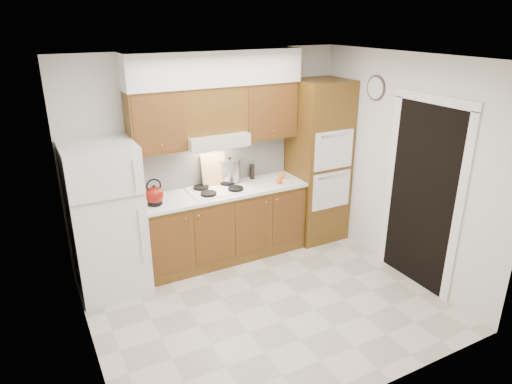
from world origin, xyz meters
TOP-DOWN VIEW (x-y plane):
  - floor at (0.00, 0.00)m, footprint 3.60×3.60m
  - ceiling at (0.00, 0.00)m, footprint 3.60×3.60m
  - wall_back at (0.00, 1.50)m, footprint 3.60×0.02m
  - wall_left at (-1.80, 0.00)m, footprint 0.02×3.00m
  - wall_right at (1.80, 0.00)m, footprint 0.02×3.00m
  - fridge at (-1.41, 1.14)m, footprint 0.75×0.72m
  - base_cabinets at (0.02, 1.20)m, footprint 2.11×0.60m
  - countertop at (0.03, 1.19)m, footprint 2.13×0.62m
  - backsplash at (0.02, 1.49)m, footprint 2.11×0.03m
  - oven_cabinet at (1.44, 1.18)m, footprint 0.70×0.65m
  - upper_cab_left at (-0.71, 1.33)m, footprint 0.63×0.33m
  - upper_cab_right at (0.72, 1.33)m, footprint 0.73×0.33m
  - range_hood at (-0.02, 1.27)m, footprint 0.75×0.45m
  - upper_cab_over_hood at (-0.02, 1.33)m, footprint 0.75×0.33m
  - soffit at (0.03, 1.32)m, footprint 2.13×0.36m
  - cooktop at (-0.02, 1.21)m, footprint 0.74×0.50m
  - doorway at (1.79, -0.35)m, footprint 0.02×0.90m
  - wall_clock at (1.79, 0.55)m, footprint 0.02×0.30m
  - kettle at (-0.85, 1.12)m, footprint 0.22×0.22m
  - cutting_board at (-0.00, 1.39)m, footprint 0.32×0.12m
  - stock_pot at (0.22, 1.39)m, footprint 0.32×0.32m
  - condiment_a at (0.28, 1.45)m, footprint 0.07×0.07m
  - condiment_b at (0.54, 1.38)m, footprint 0.06×0.06m
  - condiment_c at (0.57, 1.45)m, footprint 0.06×0.06m
  - orange_near at (0.76, 1.05)m, footprint 0.09×0.09m
  - orange_far at (0.89, 1.21)m, footprint 0.10×0.10m

SIDE VIEW (x-z plane):
  - floor at x=0.00m, z-range 0.00..0.00m
  - base_cabinets at x=0.02m, z-range 0.00..0.90m
  - fridge at x=-1.41m, z-range 0.00..1.72m
  - countertop at x=0.03m, z-range 0.90..0.94m
  - cooktop at x=-0.02m, z-range 0.94..0.95m
  - orange_near at x=0.76m, z-range 0.94..1.02m
  - orange_far at x=0.89m, z-range 0.94..1.02m
  - condiment_c at x=0.57m, z-range 0.94..1.11m
  - condiment_b at x=0.54m, z-range 0.94..1.12m
  - condiment_a at x=0.28m, z-range 0.94..1.14m
  - doorway at x=1.79m, z-range 0.00..2.10m
  - kettle at x=-0.85m, z-range 0.95..1.16m
  - oven_cabinet at x=1.44m, z-range 0.00..2.20m
  - stock_pot at x=0.22m, z-range 0.97..1.25m
  - cutting_board at x=0.00m, z-range 0.93..1.35m
  - backsplash at x=0.02m, z-range 0.94..1.50m
  - wall_back at x=0.00m, z-range 0.00..2.60m
  - wall_left at x=-1.80m, z-range 0.00..2.60m
  - wall_right at x=1.80m, z-range 0.00..2.60m
  - range_hood at x=-0.02m, z-range 1.50..1.65m
  - upper_cab_left at x=-0.71m, z-range 1.50..2.20m
  - upper_cab_right at x=0.72m, z-range 1.50..2.20m
  - upper_cab_over_hood at x=-0.02m, z-range 1.65..2.20m
  - wall_clock at x=1.79m, z-range 2.00..2.30m
  - soffit at x=0.03m, z-range 2.20..2.60m
  - ceiling at x=0.00m, z-range 2.60..2.60m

